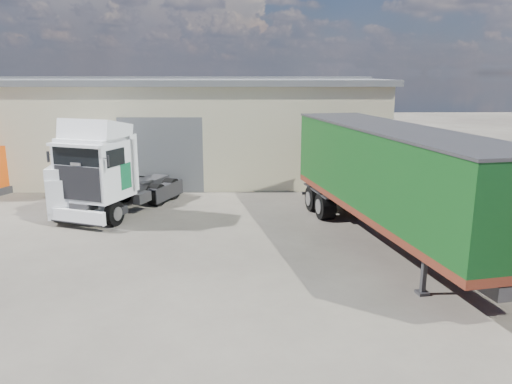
{
  "coord_description": "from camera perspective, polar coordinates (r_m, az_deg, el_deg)",
  "views": [
    {
      "loc": [
        2.2,
        -13.53,
        5.61
      ],
      "look_at": [
        2.42,
        3.0,
        1.66
      ],
      "focal_mm": 35.0,
      "sensor_mm": 36.0,
      "label": 1
    }
  ],
  "objects": [
    {
      "name": "ground",
      "position": [
        14.81,
        -9.38,
        -9.03
      ],
      "size": [
        120.0,
        120.0,
        0.0
      ],
      "primitive_type": "plane",
      "color": "#2A2722",
      "rests_on": "ground"
    },
    {
      "name": "warehouse",
      "position": [
        30.78,
        -16.36,
        7.39
      ],
      "size": [
        30.6,
        12.6,
        5.42
      ],
      "color": "beige",
      "rests_on": "ground"
    },
    {
      "name": "box_trailer",
      "position": [
        16.87,
        15.05,
        2.0
      ],
      "size": [
        4.84,
        12.11,
        3.94
      ],
      "rotation": [
        0.0,
        0.0,
        0.2
      ],
      "color": "#2D2D30",
      "rests_on": "ground"
    },
    {
      "name": "panel_van",
      "position": [
        22.03,
        -18.62,
        0.96
      ],
      "size": [
        2.8,
        5.54,
        2.17
      ],
      "rotation": [
        0.0,
        0.0,
        0.12
      ],
      "color": "black",
      "rests_on": "ground"
    },
    {
      "name": "brick_boundary_wall",
      "position": [
        22.06,
        24.18,
        0.84
      ],
      "size": [
        0.35,
        26.0,
        2.5
      ],
      "primitive_type": "cube",
      "color": "maroon",
      "rests_on": "ground"
    },
    {
      "name": "tractor_unit",
      "position": [
        20.63,
        -16.54,
        1.89
      ],
      "size": [
        4.2,
        6.26,
        4.0
      ],
      "rotation": [
        0.0,
        0.0,
        -0.36
      ],
      "color": "black",
      "rests_on": "ground"
    }
  ]
}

